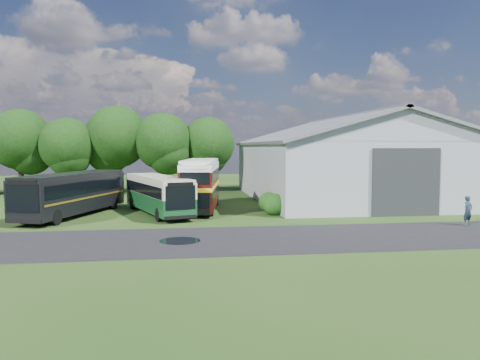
{
  "coord_description": "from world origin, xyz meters",
  "views": [
    {
      "loc": [
        -1.75,
        -28.09,
        5.04
      ],
      "look_at": [
        3.31,
        8.0,
        2.5
      ],
      "focal_mm": 35.0,
      "sensor_mm": 36.0,
      "label": 1
    }
  ],
  "objects": [
    {
      "name": "bus_maroon_double",
      "position": [
        0.32,
        9.26,
        2.04
      ],
      "size": [
        3.78,
        9.75,
        4.08
      ],
      "rotation": [
        0.0,
        0.0,
        -0.15
      ],
      "color": "black",
      "rests_on": "ground"
    },
    {
      "name": "shrub_mid",
      "position": [
        5.6,
        8.0,
        0.0
      ],
      "size": [
        1.6,
        1.6,
        1.6
      ],
      "primitive_type": "sphere",
      "color": "#194714",
      "rests_on": "ground"
    },
    {
      "name": "bus_dark_single",
      "position": [
        -9.17,
        7.53,
        1.68
      ],
      "size": [
        6.32,
        11.69,
        3.16
      ],
      "rotation": [
        0.0,
        0.0,
        -0.34
      ],
      "color": "black",
      "rests_on": "ground"
    },
    {
      "name": "asphalt_road",
      "position": [
        3.0,
        -3.0,
        0.0
      ],
      "size": [
        60.0,
        8.0,
        0.02
      ],
      "primitive_type": "cube",
      "color": "black",
      "rests_on": "ground"
    },
    {
      "name": "storage_shed",
      "position": [
        15.0,
        15.98,
        4.17
      ],
      "size": [
        18.8,
        24.8,
        8.15
      ],
      "color": "gray",
      "rests_on": "ground"
    },
    {
      "name": "tree_mid",
      "position": [
        -8.0,
        24.8,
        6.18
      ],
      "size": [
        6.8,
        6.8,
        9.6
      ],
      "color": "black",
      "rests_on": "ground"
    },
    {
      "name": "tree_right_a",
      "position": [
        -3.0,
        23.8,
        5.69
      ],
      "size": [
        6.26,
        6.26,
        8.83
      ],
      "color": "black",
      "rests_on": "ground"
    },
    {
      "name": "visitor_a",
      "position": [
        16.91,
        -0.6,
        0.95
      ],
      "size": [
        0.8,
        0.65,
        1.91
      ],
      "primitive_type": "imported",
      "rotation": [
        0.0,
        0.0,
        0.32
      ],
      "color": "#192C39",
      "rests_on": "ground"
    },
    {
      "name": "tree_right_b",
      "position": [
        2.0,
        24.6,
        5.44
      ],
      "size": [
        5.98,
        5.98,
        8.45
      ],
      "color": "black",
      "rests_on": "ground"
    },
    {
      "name": "ground",
      "position": [
        0.0,
        0.0,
        0.0
      ],
      "size": [
        120.0,
        120.0,
        0.0
      ],
      "primitive_type": "plane",
      "color": "#1C3812",
      "rests_on": "ground"
    },
    {
      "name": "puddle",
      "position": [
        -1.5,
        -3.0,
        0.0
      ],
      "size": [
        2.2,
        2.2,
        0.01
      ],
      "primitive_type": "cylinder",
      "color": "black",
      "rests_on": "ground"
    },
    {
      "name": "shrub_front",
      "position": [
        5.6,
        6.0,
        0.0
      ],
      "size": [
        1.7,
        1.7,
        1.7
      ],
      "primitive_type": "sphere",
      "color": "#194714",
      "rests_on": "ground"
    },
    {
      "name": "bus_green_single",
      "position": [
        -3.03,
        7.72,
        1.52
      ],
      "size": [
        5.59,
        10.6,
        2.86
      ],
      "rotation": [
        0.0,
        0.0,
        0.33
      ],
      "color": "black",
      "rests_on": "ground"
    },
    {
      "name": "tree_left_b",
      "position": [
        -13.0,
        23.5,
        5.25
      ],
      "size": [
        5.78,
        5.78,
        8.16
      ],
      "color": "black",
      "rests_on": "ground"
    },
    {
      "name": "tree_left_a",
      "position": [
        -18.0,
        24.5,
        5.87
      ],
      "size": [
        6.46,
        6.46,
        9.12
      ],
      "color": "black",
      "rests_on": "ground"
    }
  ]
}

